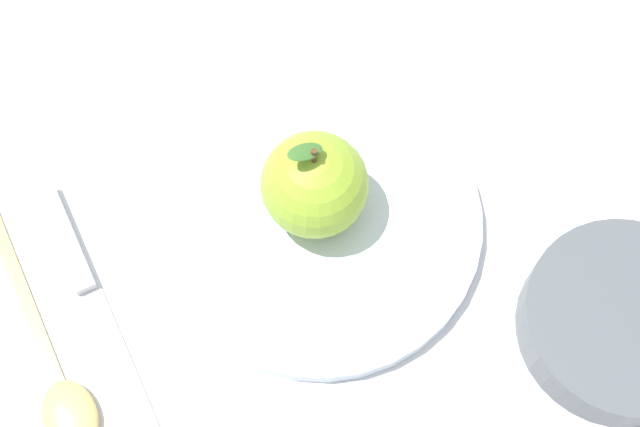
# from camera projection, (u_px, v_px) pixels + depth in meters

# --- Properties ---
(ground_plane) EXTENTS (2.40, 2.40, 0.00)m
(ground_plane) POSITION_uv_depth(u_px,v_px,m) (303.00, 236.00, 0.62)
(ground_plane) COLOR silver
(dinner_plate) EXTENTS (0.22, 0.22, 0.01)m
(dinner_plate) POSITION_uv_depth(u_px,v_px,m) (320.00, 220.00, 0.61)
(dinner_plate) COLOR silver
(dinner_plate) RESTS_ON ground_plane
(apple) EXTENTS (0.07, 0.07, 0.08)m
(apple) POSITION_uv_depth(u_px,v_px,m) (315.00, 185.00, 0.58)
(apple) COLOR #8CB22D
(apple) RESTS_ON dinner_plate
(side_bowl) EXTENTS (0.13, 0.13, 0.03)m
(side_bowl) POSITION_uv_depth(u_px,v_px,m) (623.00, 320.00, 0.57)
(side_bowl) COLOR #4C5156
(side_bowl) RESTS_ON ground_plane
(knife) EXTENTS (0.13, 0.17, 0.01)m
(knife) POSITION_uv_depth(u_px,v_px,m) (85.00, 286.00, 0.60)
(knife) COLOR silver
(knife) RESTS_ON ground_plane
(spoon) EXTENTS (0.13, 0.16, 0.01)m
(spoon) POSITION_uv_depth(u_px,v_px,m) (58.00, 384.00, 0.57)
(spoon) COLOR #D8B766
(spoon) RESTS_ON ground_plane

